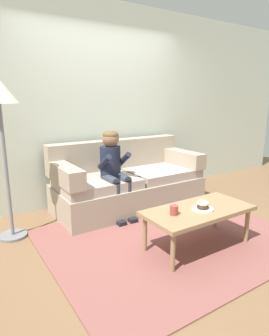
{
  "coord_description": "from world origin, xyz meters",
  "views": [
    {
      "loc": [
        -1.89,
        -2.48,
        1.49
      ],
      "look_at": [
        -0.01,
        0.45,
        0.65
      ],
      "focal_mm": 31.1,
      "sensor_mm": 36.0,
      "label": 1
    }
  ],
  "objects_px": {
    "coffee_table": "(198,213)",
    "person_child": "(113,165)",
    "couch": "(127,183)",
    "toy_controller": "(183,216)",
    "donut": "(203,207)",
    "mug": "(174,210)"
  },
  "relations": [
    {
      "from": "donut",
      "to": "mug",
      "type": "xyz_separation_m",
      "value": [
        -0.32,
        0.05,
        0.01
      ]
    },
    {
      "from": "coffee_table",
      "to": "mug",
      "type": "bearing_deg",
      "value": 177.05
    },
    {
      "from": "coffee_table",
      "to": "mug",
      "type": "distance_m",
      "value": 0.32
    },
    {
      "from": "person_child",
      "to": "donut",
      "type": "xyz_separation_m",
      "value": [
        0.33,
        -1.22,
        -0.22
      ]
    },
    {
      "from": "person_child",
      "to": "couch",
      "type": "bearing_deg",
      "value": 31.84
    },
    {
      "from": "mug",
      "to": "toy_controller",
      "type": "bearing_deg",
      "value": 42.09
    },
    {
      "from": "donut",
      "to": "mug",
      "type": "relative_size",
      "value": 1.33
    },
    {
      "from": "coffee_table",
      "to": "donut",
      "type": "bearing_deg",
      "value": -69.48
    },
    {
      "from": "mug",
      "to": "couch",
      "type": "bearing_deg",
      "value": 76.92
    },
    {
      "from": "person_child",
      "to": "toy_controller",
      "type": "height_order",
      "value": "person_child"
    },
    {
      "from": "coffee_table",
      "to": "donut",
      "type": "height_order",
      "value": "donut"
    },
    {
      "from": "coffee_table",
      "to": "toy_controller",
      "type": "height_order",
      "value": "coffee_table"
    },
    {
      "from": "couch",
      "to": "toy_controller",
      "type": "xyz_separation_m",
      "value": [
        0.36,
        -0.75,
        -0.31
      ]
    },
    {
      "from": "couch",
      "to": "toy_controller",
      "type": "distance_m",
      "value": 0.89
    },
    {
      "from": "coffee_table",
      "to": "person_child",
      "type": "height_order",
      "value": "person_child"
    },
    {
      "from": "coffee_table",
      "to": "toy_controller",
      "type": "distance_m",
      "value": 0.81
    },
    {
      "from": "donut",
      "to": "toy_controller",
      "type": "relative_size",
      "value": 0.53
    },
    {
      "from": "coffee_table",
      "to": "person_child",
      "type": "bearing_deg",
      "value": 104.95
    },
    {
      "from": "couch",
      "to": "person_child",
      "type": "bearing_deg",
      "value": -148.16
    },
    {
      "from": "mug",
      "to": "toy_controller",
      "type": "height_order",
      "value": "mug"
    },
    {
      "from": "coffee_table",
      "to": "mug",
      "type": "relative_size",
      "value": 12.46
    },
    {
      "from": "coffee_table",
      "to": "donut",
      "type": "relative_size",
      "value": 9.35
    }
  ]
}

